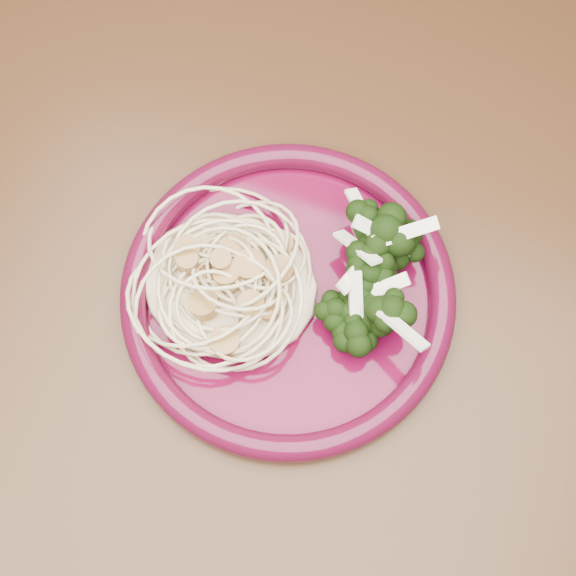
% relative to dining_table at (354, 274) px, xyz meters
% --- Properties ---
extents(dining_table, '(1.20, 0.80, 0.75)m').
position_rel_dining_table_xyz_m(dining_table, '(0.00, 0.00, 0.00)').
color(dining_table, '#472814').
rests_on(dining_table, ground).
extents(dinner_plate, '(0.28, 0.28, 0.02)m').
position_rel_dining_table_xyz_m(dinner_plate, '(-0.03, -0.07, 0.11)').
color(dinner_plate, '#540624').
rests_on(dinner_plate, dining_table).
extents(spaghetti_pile, '(0.15, 0.14, 0.03)m').
position_rel_dining_table_xyz_m(spaghetti_pile, '(-0.07, -0.08, 0.12)').
color(spaghetti_pile, beige).
rests_on(spaghetti_pile, dinner_plate).
extents(scallop_cluster, '(0.13, 0.13, 0.04)m').
position_rel_dining_table_xyz_m(scallop_cluster, '(-0.07, -0.08, 0.15)').
color(scallop_cluster, '#AA7F42').
rests_on(scallop_cluster, spaghetti_pile).
extents(broccoli_pile, '(0.10, 0.14, 0.04)m').
position_rel_dining_table_xyz_m(broccoli_pile, '(0.02, -0.06, 0.13)').
color(broccoli_pile, black).
rests_on(broccoli_pile, dinner_plate).
extents(onion_garnish, '(0.07, 0.09, 0.05)m').
position_rel_dining_table_xyz_m(onion_garnish, '(0.02, -0.06, 0.15)').
color(onion_garnish, white).
rests_on(onion_garnish, broccoli_pile).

